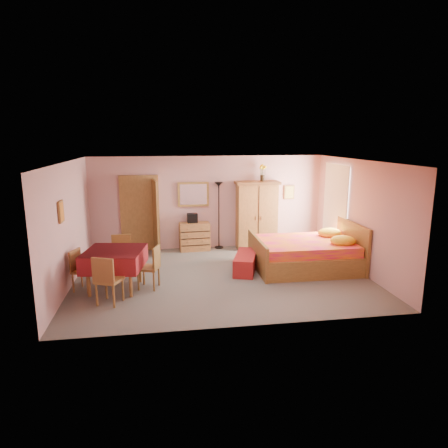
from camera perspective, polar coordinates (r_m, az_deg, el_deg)
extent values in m
plane|color=slate|center=(9.17, -0.33, -7.45)|extent=(6.50, 6.50, 0.00)
plane|color=brown|center=(8.65, -0.35, 8.98)|extent=(6.50, 6.50, 0.00)
cube|color=#C38D8E|center=(11.26, -2.24, 3.08)|extent=(6.50, 0.10, 2.60)
cube|color=#C38D8E|center=(6.43, 3.00, -3.96)|extent=(6.50, 0.10, 2.60)
cube|color=#C38D8E|center=(8.94, -21.40, -0.17)|extent=(0.10, 5.00, 2.60)
cube|color=#C38D8E|center=(9.84, 18.73, 1.09)|extent=(0.10, 5.00, 2.60)
cube|color=#9E6B35|center=(11.22, -11.90, 1.36)|extent=(1.06, 0.12, 2.15)
cube|color=white|center=(10.85, 15.70, 3.09)|extent=(0.08, 1.40, 1.95)
cube|color=orange|center=(8.29, -22.27, 1.65)|extent=(0.04, 0.32, 0.42)
cube|color=#D8BF59|center=(11.70, 9.31, 4.51)|extent=(0.30, 0.04, 0.40)
cube|color=#A76A38|center=(11.15, -4.21, -1.80)|extent=(0.85, 0.45, 0.78)
cube|color=white|center=(11.14, -4.39, 4.25)|extent=(0.86, 0.05, 0.68)
cube|color=black|center=(11.09, -4.54, 0.86)|extent=(0.29, 0.22, 0.26)
cube|color=black|center=(11.23, -0.74, 1.23)|extent=(0.26, 0.26, 1.89)
cube|color=#B0743B|center=(11.27, 4.67, 1.27)|extent=(1.23, 0.65, 1.91)
cube|color=yellow|center=(11.22, 5.53, 7.31)|extent=(0.18, 0.18, 0.46)
cube|color=#E6165C|center=(9.77, 11.43, -3.03)|extent=(2.44, 1.93, 1.12)
cube|color=maroon|center=(9.48, 3.11, -5.50)|extent=(0.81, 1.31, 0.41)
cube|color=maroon|center=(8.59, -15.28, -6.32)|extent=(1.33, 1.33, 0.84)
cube|color=#9F7036|center=(7.89, -16.08, -7.62)|extent=(0.57, 0.57, 0.96)
cube|color=#9F6B36|center=(9.26, -14.42, -4.58)|extent=(0.45, 0.45, 0.95)
cube|color=#A56A38|center=(8.71, -19.41, -6.27)|extent=(0.50, 0.50, 0.86)
cube|color=olive|center=(8.49, -10.76, -6.08)|extent=(0.52, 0.52, 0.91)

